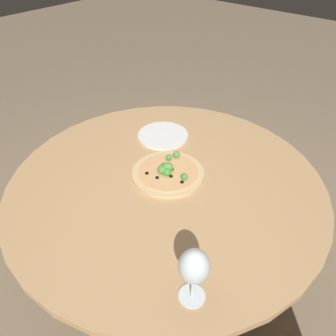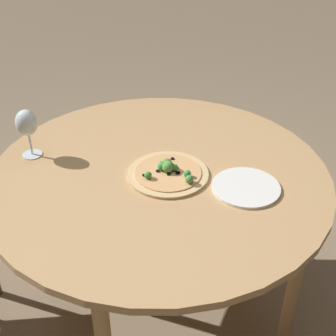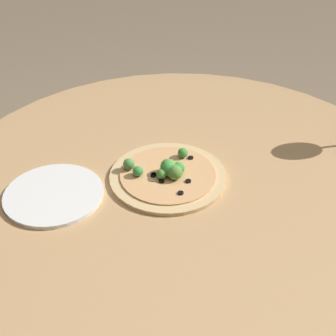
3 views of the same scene
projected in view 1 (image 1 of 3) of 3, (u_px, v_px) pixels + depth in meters
The scene contains 5 objects.
ground_plane at pixel (167, 288), 1.75m from camera, with size 12.00×12.00×0.00m, color #847056.
dining_table at pixel (166, 194), 1.32m from camera, with size 1.22×1.22×0.76m.
pizza at pixel (168, 171), 1.30m from camera, with size 0.29×0.29×0.05m.
wine_glass at pixel (194, 267), 0.81m from camera, with size 0.08×0.08×0.19m.
plate_near at pixel (163, 135), 1.52m from camera, with size 0.23×0.23×0.01m.
Camera 1 is at (-0.73, -0.64, 1.59)m, focal length 35.00 mm.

